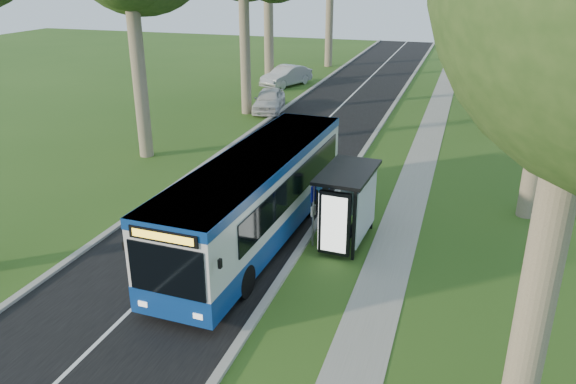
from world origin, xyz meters
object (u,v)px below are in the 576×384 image
car_silver (286,76)px  bus (258,197)px  bus_stop_sign (313,208)px  bus_shelter (349,197)px  car_white (269,100)px  litter_bin (363,192)px

car_silver → bus: bearing=-53.3°
bus_stop_sign → bus_shelter: size_ratio=0.72×
bus_stop_sign → car_white: (-8.07, 18.00, -0.68)m
bus_shelter → car_silver: bearing=115.8°
bus_shelter → bus: bearing=-168.6°
litter_bin → car_white: bearing=123.4°
bus → litter_bin: (2.86, 4.53, -1.19)m
bus_stop_sign → litter_bin: bus_stop_sign is taller
bus → car_white: bearing=111.0°
bus → bus_stop_sign: (1.97, 0.11, -0.18)m
car_white → car_silver: 8.69m
bus → car_white: 19.12m
bus_stop_sign → car_white: bus_stop_sign is taller
litter_bin → bus_stop_sign: bearing=-101.3°
bus_stop_sign → car_white: bearing=127.1°
car_silver → bus_shelter: bearing=-47.0°
bus_stop_sign → litter_bin: size_ratio=2.71×
bus_stop_sign → car_white: 19.73m
bus_stop_sign → car_silver: bearing=123.0°
bus_stop_sign → car_silver: size_ratio=0.47×
bus → bus_stop_sign: bearing=5.5°
bus_shelter → car_white: 19.95m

